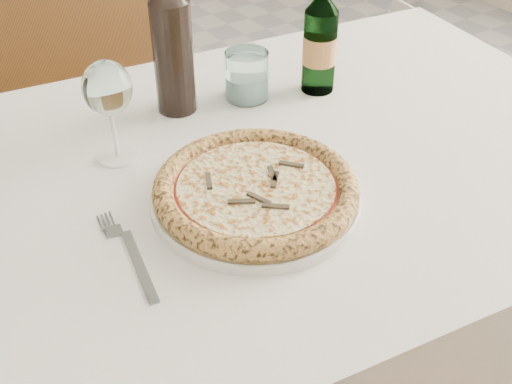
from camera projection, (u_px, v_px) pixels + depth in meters
dining_table at (223, 212)px, 1.10m from camera, size 1.57×1.06×0.76m
chair_far at (87, 95)px, 1.71m from camera, size 0.50×0.50×0.93m
plate at (256, 198)px, 0.98m from camera, size 0.32×0.32×0.02m
pizza at (256, 189)px, 0.97m from camera, size 0.31×0.31×0.03m
fork at (131, 255)px, 0.89m from camera, size 0.04×0.21×0.00m
wine_glass at (107, 91)px, 1.00m from camera, size 0.08×0.08×0.18m
tumbler at (247, 79)px, 1.22m from camera, size 0.08×0.08×0.09m
beer_bottle at (320, 42)px, 1.21m from camera, size 0.06×0.06×0.25m
wine_bottle at (172, 46)px, 1.13m from camera, size 0.07×0.07×0.30m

